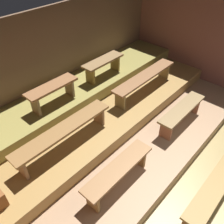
# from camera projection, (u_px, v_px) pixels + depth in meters

# --- Properties ---
(ground) EXTENTS (6.69, 5.09, 0.08)m
(ground) POSITION_uv_depth(u_px,v_px,m) (133.00, 149.00, 4.89)
(ground) COLOR olive
(wall_back) EXTENTS (6.69, 0.06, 2.34)m
(wall_back) POSITION_uv_depth(u_px,v_px,m) (58.00, 61.00, 5.25)
(wall_back) COLOR brown
(wall_back) RESTS_ON ground
(wall_right) EXTENTS (0.06, 5.09, 2.34)m
(wall_right) POSITION_uv_depth(u_px,v_px,m) (212.00, 47.00, 5.83)
(wall_right) COLOR brown
(wall_right) RESTS_ON ground
(platform_lower) EXTENTS (5.89, 3.21, 0.25)m
(platform_lower) POSITION_uv_depth(u_px,v_px,m) (113.00, 130.00, 5.06)
(platform_lower) COLOR #9B7755
(platform_lower) RESTS_ON ground
(platform_middle) EXTENTS (5.89, 2.07, 0.25)m
(platform_middle) POSITION_uv_depth(u_px,v_px,m) (94.00, 110.00, 5.19)
(platform_middle) COLOR olive
(platform_middle) RESTS_ON platform_lower
(platform_upper) EXTENTS (5.89, 1.04, 0.25)m
(platform_upper) POSITION_uv_depth(u_px,v_px,m) (77.00, 91.00, 5.30)
(platform_upper) COLOR olive
(platform_upper) RESTS_ON platform_middle
(bench_floor_center) EXTENTS (2.03, 0.31, 0.42)m
(bench_floor_center) POSITION_uv_depth(u_px,v_px,m) (220.00, 180.00, 3.86)
(bench_floor_center) COLOR olive
(bench_floor_center) RESTS_ON ground
(bench_lower_left) EXTENTS (1.35, 0.31, 0.42)m
(bench_lower_left) POSITION_uv_depth(u_px,v_px,m) (118.00, 171.00, 3.71)
(bench_lower_left) COLOR olive
(bench_lower_left) RESTS_ON platform_lower
(bench_lower_right) EXTENTS (1.35, 0.31, 0.42)m
(bench_lower_right) POSITION_uv_depth(u_px,v_px,m) (182.00, 111.00, 4.83)
(bench_lower_right) COLOR olive
(bench_lower_right) RESTS_ON platform_lower
(bench_middle_left) EXTENTS (1.90, 0.31, 0.42)m
(bench_middle_left) POSITION_uv_depth(u_px,v_px,m) (64.00, 132.00, 4.00)
(bench_middle_left) COLOR olive
(bench_middle_left) RESTS_ON platform_middle
(bench_middle_right) EXTENTS (1.90, 0.31, 0.42)m
(bench_middle_right) POSITION_uv_depth(u_px,v_px,m) (145.00, 78.00, 5.31)
(bench_middle_right) COLOR #8E5F3B
(bench_middle_right) RESTS_ON platform_middle
(bench_upper_left) EXTENTS (1.05, 0.31, 0.42)m
(bench_upper_left) POSITION_uv_depth(u_px,v_px,m) (52.00, 90.00, 4.54)
(bench_upper_left) COLOR #93613B
(bench_upper_left) RESTS_ON platform_upper
(bench_upper_right) EXTENTS (1.05, 0.31, 0.42)m
(bench_upper_right) POSITION_uv_depth(u_px,v_px,m) (103.00, 64.00, 5.34)
(bench_upper_right) COLOR olive
(bench_upper_right) RESTS_ON platform_upper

